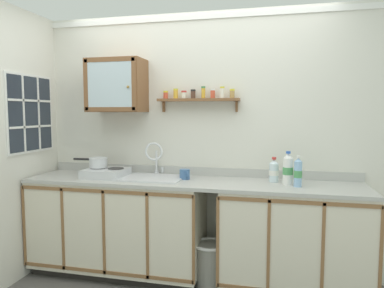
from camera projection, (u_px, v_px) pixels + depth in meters
name	position (u px, v px, depth m)	size (l,w,h in m)	color
back_wall	(198.00, 142.00, 3.42)	(3.62, 0.07, 2.45)	silver
lower_cabinet_run	(118.00, 226.00, 3.35)	(1.61, 0.58, 0.89)	black
lower_cabinet_run_right	(293.00, 240.00, 2.99)	(1.22, 0.58, 0.89)	black
countertop	(190.00, 182.00, 3.15)	(2.98, 0.60, 0.03)	#B2B2AD
backsplash	(197.00, 171.00, 3.41)	(2.98, 0.02, 0.08)	#B2B2AD
sink	(152.00, 181.00, 3.27)	(0.58, 0.46, 0.47)	silver
hot_plate_stove	(106.00, 173.00, 3.32)	(0.37, 0.34, 0.08)	silver
saucepan	(98.00, 162.00, 3.36)	(0.33, 0.17, 0.09)	silver
bottle_opaque_white_0	(288.00, 169.00, 2.97)	(0.09, 0.09, 0.28)	white
bottle_water_clear_1	(274.00, 171.00, 3.08)	(0.08, 0.08, 0.22)	silver
bottle_water_blue_2	(298.00, 173.00, 2.88)	(0.07, 0.07, 0.25)	#8CB7E0
mug	(185.00, 174.00, 3.21)	(0.10, 0.12, 0.09)	#3F6699
wall_cabinet	(117.00, 86.00, 3.37)	(0.53, 0.33, 0.50)	brown
spice_shelf	(198.00, 98.00, 3.29)	(0.76, 0.14, 0.23)	brown
window	(30.00, 114.00, 3.32)	(0.03, 0.63, 0.73)	#262D38
trash_bin	(210.00, 263.00, 3.11)	(0.30, 0.30, 0.39)	gray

